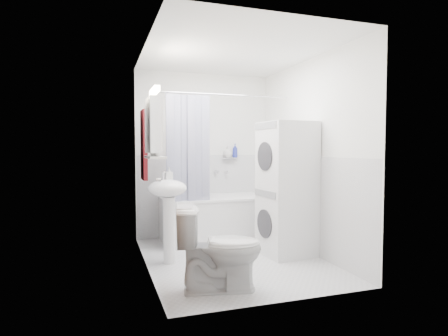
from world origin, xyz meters
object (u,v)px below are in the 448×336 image
object	(u,v)px
washer_dryer	(286,189)
toilet	(219,248)
bathtub	(220,216)
sink	(168,201)

from	to	relation	value
washer_dryer	toilet	bearing A→B (deg)	-147.31
bathtub	washer_dryer	distance (m)	1.18
washer_dryer	sink	bearing A→B (deg)	171.56
bathtub	washer_dryer	xyz separation A→B (m)	(0.55, -0.94, 0.46)
bathtub	toilet	world-z (taller)	toilet
sink	washer_dryer	distance (m)	1.44
sink	toilet	world-z (taller)	sink
sink	toilet	size ratio (longest dim) A/B	1.33
sink	toilet	distance (m)	1.05
sink	toilet	bearing A→B (deg)	-72.30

